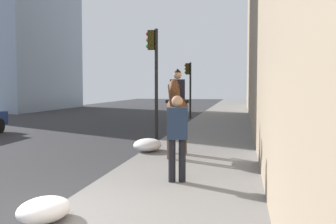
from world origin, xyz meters
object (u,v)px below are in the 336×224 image
at_px(mounted_horse_near, 177,107).
at_px(traffic_light_near_curb, 154,67).
at_px(traffic_light_far_curb, 189,81).
at_px(pedestrian_greeting, 177,133).

xyz_separation_m(mounted_horse_near, traffic_light_near_curb, (3.80, 1.47, 1.27)).
distance_m(mounted_horse_near, traffic_light_near_curb, 4.27).
relative_size(mounted_horse_near, traffic_light_far_curb, 0.67).
bearing_deg(mounted_horse_near, traffic_light_far_curb, -177.38).
xyz_separation_m(pedestrian_greeting, traffic_light_near_curb, (6.63, 1.93, 1.62)).
relative_size(mounted_horse_near, traffic_light_near_curb, 0.58).
distance_m(pedestrian_greeting, traffic_light_far_curb, 17.66).
relative_size(mounted_horse_near, pedestrian_greeting, 1.39).
bearing_deg(traffic_light_near_curb, pedestrian_greeting, -163.78).
bearing_deg(pedestrian_greeting, traffic_light_far_curb, -3.89).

